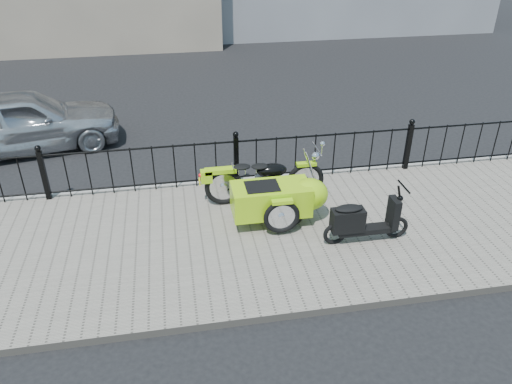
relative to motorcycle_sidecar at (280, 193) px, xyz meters
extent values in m
plane|color=black|center=(-0.54, 0.07, -0.59)|extent=(120.00, 120.00, 0.00)
cube|color=slate|center=(-0.54, -0.43, -0.53)|extent=(30.00, 3.80, 0.12)
cube|color=gray|center=(-0.54, 1.51, -0.53)|extent=(30.00, 0.10, 0.12)
cylinder|color=black|center=(-0.54, 1.37, 0.40)|extent=(14.00, 0.04, 0.04)
cylinder|color=black|center=(-0.54, 1.37, -0.35)|extent=(14.00, 0.04, 0.04)
cube|color=black|center=(-4.04, 1.37, 0.01)|extent=(0.09, 0.09, 0.96)
sphere|color=black|center=(-4.04, 1.37, 0.55)|extent=(0.11, 0.11, 0.11)
cube|color=black|center=(-0.54, 1.37, 0.01)|extent=(0.09, 0.09, 0.96)
sphere|color=black|center=(-0.54, 1.37, 0.55)|extent=(0.11, 0.11, 0.11)
cube|color=black|center=(2.96, 1.37, 0.01)|extent=(0.09, 0.09, 0.96)
sphere|color=black|center=(2.96, 1.37, 0.55)|extent=(0.11, 0.11, 0.11)
torus|color=black|center=(0.62, 0.61, -0.13)|extent=(0.69, 0.09, 0.69)
torus|color=black|center=(-0.88, 0.61, -0.13)|extent=(0.69, 0.09, 0.69)
torus|color=black|center=(-0.08, -0.53, -0.13)|extent=(0.60, 0.08, 0.60)
cube|color=gray|center=(-0.13, 0.61, -0.11)|extent=(0.34, 0.22, 0.24)
cylinder|color=black|center=(-0.13, 0.61, -0.18)|extent=(1.40, 0.04, 0.04)
ellipsoid|color=black|center=(-0.01, 0.61, 0.13)|extent=(0.54, 0.29, 0.26)
cylinder|color=silver|center=(0.80, 0.61, 0.49)|extent=(0.03, 0.56, 0.03)
cylinder|color=silver|center=(0.68, 0.61, 0.18)|extent=(0.25, 0.04, 0.59)
sphere|color=silver|center=(0.78, 0.61, 0.35)|extent=(0.15, 0.15, 0.15)
cube|color=#9FDB11|center=(0.62, 0.61, 0.20)|extent=(0.36, 0.12, 0.06)
cube|color=#9FDB11|center=(-0.93, 0.61, 0.21)|extent=(0.55, 0.16, 0.08)
ellipsoid|color=black|center=(-0.23, 0.61, 0.23)|extent=(0.31, 0.22, 0.08)
ellipsoid|color=black|center=(-0.55, 0.61, 0.25)|extent=(0.31, 0.22, 0.08)
sphere|color=red|center=(-1.28, 0.61, 0.15)|extent=(0.07, 0.07, 0.07)
cube|color=yellow|center=(-1.30, 0.71, -0.03)|extent=(0.02, 0.14, 0.10)
cube|color=#9FDB11|center=(-0.18, -0.14, 0.00)|extent=(1.30, 0.62, 0.50)
ellipsoid|color=#9FDB11|center=(0.47, -0.14, 0.02)|extent=(0.65, 0.60, 0.54)
cube|color=black|center=(-0.33, -0.14, 0.23)|extent=(0.55, 0.43, 0.06)
cube|color=#9FDB11|center=(-0.08, -0.53, 0.16)|extent=(0.34, 0.11, 0.06)
torus|color=black|center=(1.74, -0.92, -0.28)|extent=(0.39, 0.07, 0.39)
torus|color=black|center=(0.70, -0.92, -0.28)|extent=(0.39, 0.07, 0.39)
cube|color=black|center=(1.22, -0.92, -0.27)|extent=(0.94, 0.21, 0.09)
cube|color=black|center=(0.89, -0.92, -0.05)|extent=(0.52, 0.25, 0.38)
ellipsoid|color=black|center=(0.89, -0.92, 0.17)|extent=(0.44, 0.22, 0.09)
cube|color=black|center=(1.65, -0.92, 0.00)|extent=(0.11, 0.28, 0.52)
cylinder|color=black|center=(1.71, -0.92, 0.28)|extent=(0.15, 0.04, 0.42)
cylinder|color=black|center=(1.75, -0.92, 0.47)|extent=(0.03, 0.42, 0.03)
torus|color=black|center=(0.09, -0.33, -0.19)|extent=(0.56, 0.09, 0.56)
imported|color=#B0B2B7|center=(-4.92, 3.97, 0.10)|extent=(4.30, 2.43, 1.38)
camera|label=1|loc=(-1.67, -7.11, 4.22)|focal=35.00mm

